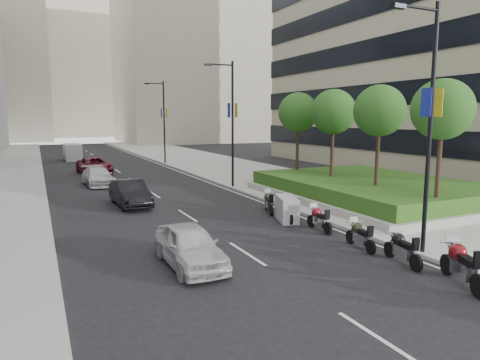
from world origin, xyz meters
TOP-DOWN VIEW (x-y plane):
  - ground at (0.00, 0.00)m, footprint 160.00×160.00m
  - sidewalk_right at (9.00, 30.00)m, footprint 10.00×100.00m
  - lane_edge at (3.70, 30.00)m, footprint 0.12×100.00m
  - lane_centre at (-1.50, 30.00)m, footprint 0.12×100.00m
  - building_cream_right at (22.00, 80.00)m, footprint 28.00×24.00m
  - building_cream_centre at (2.00, 120.00)m, footprint 30.00×24.00m
  - planter at (10.00, 10.00)m, footprint 10.00×14.00m
  - hedge at (10.00, 10.00)m, footprint 9.40×13.40m
  - tree_0 at (8.50, 4.00)m, footprint 2.80×2.80m
  - tree_1 at (8.50, 8.00)m, footprint 2.80×2.80m
  - tree_2 at (8.50, 12.00)m, footprint 2.80×2.80m
  - tree_3 at (8.50, 16.00)m, footprint 2.80×2.80m
  - lamp_post_0 at (4.14, 1.00)m, footprint 2.34×0.45m
  - lamp_post_1 at (4.14, 18.00)m, footprint 2.34×0.45m
  - lamp_post_2 at (4.14, 36.00)m, footprint 2.34×0.45m
  - motorcycle_1 at (3.04, -1.55)m, footprint 1.20×2.31m
  - motorcycle_2 at (2.88, 0.65)m, footprint 0.71×2.09m
  - motorcycle_3 at (2.76, 2.66)m, footprint 0.66×1.98m
  - motorcycle_4 at (2.92, 5.56)m, footprint 0.68×2.03m
  - motorcycle_5 at (2.56, 7.74)m, footprint 1.41×2.16m
  - motorcycle_6 at (2.72, 9.83)m, footprint 0.91×2.00m
  - car_a at (-3.86, 3.64)m, footprint 1.71×4.21m
  - car_b at (-3.68, 14.83)m, footprint 1.80×4.60m
  - car_c at (-4.38, 23.48)m, footprint 2.21×4.83m
  - car_d at (-3.77, 30.73)m, footprint 2.90×5.61m
  - delivery_van at (-4.53, 45.17)m, footprint 1.85×4.68m

SIDE VIEW (x-z plane):
  - ground at x=0.00m, z-range 0.00..0.00m
  - lane_edge at x=3.70m, z-range 0.00..0.01m
  - lane_centre at x=-1.50m, z-range 0.00..0.01m
  - sidewalk_right at x=9.00m, z-range 0.00..0.15m
  - planter at x=10.00m, z-range 0.15..0.55m
  - motorcycle_3 at x=2.76m, z-range 0.03..1.02m
  - motorcycle_4 at x=2.92m, z-range 0.03..1.04m
  - motorcycle_6 at x=2.72m, z-range 0.04..1.07m
  - motorcycle_2 at x=2.88m, z-range 0.04..1.08m
  - motorcycle_5 at x=2.56m, z-range 0.00..1.22m
  - motorcycle_1 at x=3.04m, z-range 0.04..1.27m
  - car_c at x=-4.38m, z-range 0.00..1.37m
  - car_a at x=-3.86m, z-range 0.00..1.43m
  - car_b at x=-3.68m, z-range 0.00..1.49m
  - car_d at x=-3.77m, z-range 0.00..1.51m
  - delivery_van at x=-4.53m, z-range -0.06..1.89m
  - hedge at x=10.00m, z-range 0.55..1.35m
  - lamp_post_0 at x=4.14m, z-range 0.57..9.57m
  - lamp_post_1 at x=4.14m, z-range 0.57..9.57m
  - lamp_post_2 at x=4.14m, z-range 0.57..9.57m
  - tree_0 at x=8.50m, z-range 2.27..8.57m
  - tree_1 at x=8.50m, z-range 2.27..8.57m
  - tree_2 at x=8.50m, z-range 2.27..8.57m
  - tree_3 at x=8.50m, z-range 2.27..8.57m
  - building_cream_right at x=22.00m, z-range 0.00..36.00m
  - building_cream_centre at x=2.00m, z-range 0.00..38.00m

